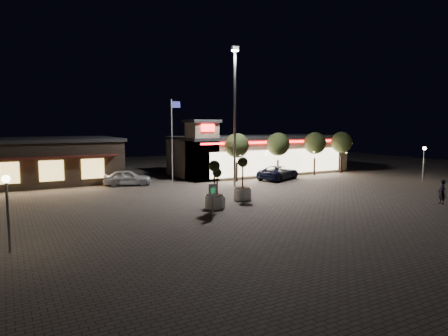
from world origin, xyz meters
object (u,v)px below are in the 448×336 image
planter_left (214,193)px  valet_sign (213,193)px  white_sedan (127,178)px  planter_mid (217,195)px  pickup_truck (279,173)px  pedestrian (442,192)px

planter_left → valet_sign: size_ratio=1.65×
white_sedan → planter_mid: 12.89m
pickup_truck → valet_sign: valet_sign is taller
white_sedan → pedestrian: 25.93m
pickup_truck → planter_mid: planter_mid is taller
white_sedan → pedestrian: pedestrian is taller
pedestrian → planter_mid: (-14.58, 6.69, -0.03)m
pedestrian → valet_sign: size_ratio=0.87×
pedestrian → planter_left: bearing=-93.6°
white_sedan → planter_mid: planter_mid is taller
valet_sign → white_sedan: bearing=95.6°
white_sedan → valet_sign: size_ratio=2.18×
valet_sign → planter_mid: bearing=55.0°
planter_mid → pedestrian: bearing=-24.7°
planter_mid → valet_sign: 2.39m
white_sedan → valet_sign: (1.41, -14.50, 0.65)m
pickup_truck → pedestrian: pedestrian is taller
planter_mid → valet_sign: (-1.34, -1.91, 0.55)m
pickup_truck → planter_left: bearing=103.5°
pedestrian → white_sedan: bearing=-117.7°
pickup_truck → planter_mid: (-11.84, -8.98, 0.11)m
white_sedan → planter_left: bearing=-152.5°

